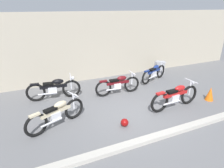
# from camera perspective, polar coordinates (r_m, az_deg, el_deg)

# --- Properties ---
(ground_plane) EXTENTS (40.00, 40.00, 0.00)m
(ground_plane) POSITION_cam_1_polar(r_m,az_deg,el_deg) (7.01, 6.29, -8.05)
(ground_plane) COLOR slate
(building_wall) EXTENTS (18.00, 0.30, 3.28)m
(building_wall) POSITION_cam_1_polar(r_m,az_deg,el_deg) (9.75, -4.72, 11.05)
(building_wall) COLOR #B2A893
(building_wall) RESTS_ON ground_plane
(curb_strip) EXTENTS (18.00, 0.24, 0.12)m
(curb_strip) POSITION_cam_1_polar(r_m,az_deg,el_deg) (5.89, 14.23, -14.54)
(curb_strip) COLOR #B7B2A8
(curb_strip) RESTS_ON ground_plane
(stone_marker) EXTENTS (0.57, 0.25, 0.72)m
(stone_marker) POSITION_cam_1_polar(r_m,az_deg,el_deg) (10.88, 13.90, 4.70)
(stone_marker) COLOR #9E9EA3
(stone_marker) RESTS_ON ground_plane
(helmet) EXTENTS (0.25, 0.25, 0.25)m
(helmet) POSITION_cam_1_polar(r_m,az_deg,el_deg) (6.15, 3.74, -11.32)
(helmet) COLOR maroon
(helmet) RESTS_ON ground_plane
(traffic_cone) EXTENTS (0.32, 0.32, 0.55)m
(traffic_cone) POSITION_cam_1_polar(r_m,az_deg,el_deg) (8.58, 27.06, -2.58)
(traffic_cone) COLOR orange
(traffic_cone) RESTS_ON ground_plane
(motorcycle_cream) EXTENTS (1.91, 0.95, 0.91)m
(motorcycle_cream) POSITION_cam_1_polar(r_m,az_deg,el_deg) (6.21, -16.04, -8.48)
(motorcycle_cream) COLOR black
(motorcycle_cream) RESTS_ON ground_plane
(motorcycle_blue) EXTENTS (1.85, 0.91, 0.88)m
(motorcycle_blue) POSITION_cam_1_polar(r_m,az_deg,el_deg) (9.80, 12.38, 3.31)
(motorcycle_blue) COLOR black
(motorcycle_blue) RESTS_ON ground_plane
(motorcycle_red) EXTENTS (2.16, 0.60, 0.97)m
(motorcycle_red) POSITION_cam_1_polar(r_m,az_deg,el_deg) (7.37, 18.32, -3.45)
(motorcycle_red) COLOR black
(motorcycle_red) RESTS_ON ground_plane
(motorcycle_maroon) EXTENTS (2.00, 0.56, 0.90)m
(motorcycle_maroon) POSITION_cam_1_polar(r_m,az_deg,el_deg) (8.11, 1.88, -0.16)
(motorcycle_maroon) COLOR black
(motorcycle_maroon) RESTS_ON ground_plane
(motorcycle_black) EXTENTS (2.11, 0.59, 0.95)m
(motorcycle_black) POSITION_cam_1_polar(r_m,az_deg,el_deg) (7.99, -16.74, -1.29)
(motorcycle_black) COLOR black
(motorcycle_black) RESTS_ON ground_plane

